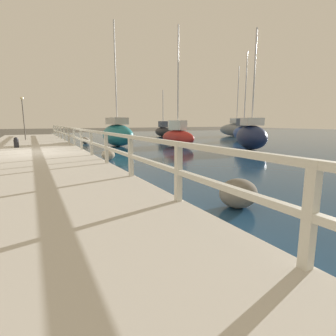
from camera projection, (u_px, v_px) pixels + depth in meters
The scene contains 14 objects.
ground_plane at pixel (32, 160), 11.55m from camera, with size 120.00×120.00×0.00m, color #4C473D.
dock_walkway at pixel (31, 156), 11.52m from camera, with size 4.51×36.00×0.33m.
railing at pixel (81, 136), 12.36m from camera, with size 0.10×32.50×0.99m.
boulder_near_dock at pixel (108, 155), 11.42m from camera, with size 0.58×0.52×0.44m.
boulder_mid_strip at pixel (85, 140), 19.97m from camera, with size 0.67×0.60×0.50m.
boulder_water_edge at pixel (238, 193), 5.04m from camera, with size 0.76×0.68×0.57m.
mooring_bollard at pixel (16, 142), 13.45m from camera, with size 0.23×0.23×0.54m.
dock_lamp at pixel (23, 110), 19.01m from camera, with size 0.23×0.23×3.10m.
sailboat_blue at pixel (244, 132), 23.15m from camera, with size 2.13×3.33×7.49m.
sailboat_navy at pixel (251, 136), 15.84m from camera, with size 2.68×3.76×6.88m.
sailboat_black at pixel (163, 131), 29.36m from camera, with size 1.51×4.51×5.07m.
sailboat_gray at pixel (236, 129), 30.33m from camera, with size 2.44×4.73×7.77m.
sailboat_red at pixel (178, 136), 17.78m from camera, with size 1.57×3.17×7.73m.
sailboat_teal at pixel (117, 134), 17.84m from camera, with size 2.08×3.73×8.04m.
Camera 1 is at (0.05, -12.93, 1.64)m, focal length 28.00 mm.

